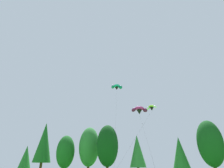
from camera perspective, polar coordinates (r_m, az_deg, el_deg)
treeline_tree_a at (r=65.25m, az=-24.52°, el=-19.34°), size 3.48×3.48×8.55m
treeline_tree_b at (r=57.64m, az=-19.77°, el=-16.13°), size 4.72×4.72×14.19m
treeline_tree_c at (r=52.57m, az=-13.82°, el=-19.19°), size 4.55×4.55×10.18m
treeline_tree_d at (r=51.10m, az=-6.91°, el=-18.18°), size 5.09×5.09×12.18m
treeline_tree_e at (r=46.52m, az=-1.38°, el=-17.99°), size 5.02×5.02×11.92m
treeline_tree_f at (r=46.49m, az=7.63°, el=-19.33°), size 3.70×3.70×9.54m
treeline_tree_g at (r=45.27m, az=19.77°, el=-18.83°), size 3.50×3.50×8.63m
treeline_tree_h at (r=43.89m, az=27.44°, el=-15.51°), size 4.88×4.88×11.41m
parafoil_kite_high_lime_white at (r=43.29m, az=11.80°, el=-6.99°), size 6.29×11.03×13.68m
parafoil_kite_mid_magenta at (r=39.43m, az=8.24°, el=-7.80°), size 6.57×13.51×12.89m
parafoil_kite_far_teal at (r=57.47m, az=1.44°, el=-0.96°), size 8.31×19.93×24.16m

